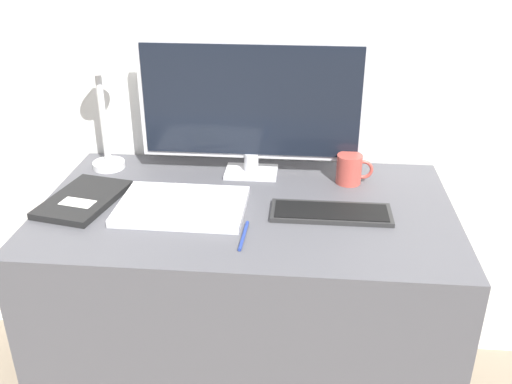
# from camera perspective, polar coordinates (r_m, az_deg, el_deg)

# --- Properties ---
(wall_back) EXTENTS (3.60, 0.05, 2.40)m
(wall_back) POSITION_cam_1_polar(r_m,az_deg,el_deg) (1.77, 0.24, 17.62)
(wall_back) COLOR silver
(wall_back) RESTS_ON ground_plane
(desk) EXTENTS (1.13, 0.66, 0.74)m
(desk) POSITION_cam_1_polar(r_m,az_deg,el_deg) (1.77, -0.87, -12.07)
(desk) COLOR #4C4C51
(desk) RESTS_ON ground_plane
(monitor) EXTENTS (0.66, 0.11, 0.41)m
(monitor) POSITION_cam_1_polar(r_m,az_deg,el_deg) (1.68, -0.49, 8.71)
(monitor) COLOR silver
(monitor) RESTS_ON desk
(keyboard) EXTENTS (0.32, 0.12, 0.01)m
(keyboard) POSITION_cam_1_polar(r_m,az_deg,el_deg) (1.53, 7.51, -2.04)
(keyboard) COLOR #282828
(keyboard) RESTS_ON desk
(laptop) EXTENTS (0.34, 0.24, 0.02)m
(laptop) POSITION_cam_1_polar(r_m,az_deg,el_deg) (1.55, -7.39, -1.41)
(laptop) COLOR silver
(laptop) RESTS_ON desk
(ereader) EXTENTS (0.17, 0.21, 0.01)m
(ereader) POSITION_cam_1_polar(r_m,az_deg,el_deg) (1.55, -8.05, -0.94)
(ereader) COLOR white
(ereader) RESTS_ON laptop
(desk_lamp) EXTENTS (0.10, 0.10, 0.37)m
(desk_lamp) POSITION_cam_1_polar(r_m,az_deg,el_deg) (1.78, -15.30, 9.27)
(desk_lamp) COLOR white
(desk_lamp) RESTS_ON desk
(notebook) EXTENTS (0.22, 0.29, 0.02)m
(notebook) POSITION_cam_1_polar(r_m,az_deg,el_deg) (1.65, -16.89, -0.70)
(notebook) COLOR black
(notebook) RESTS_ON desk
(coffee_mug) EXTENTS (0.11, 0.07, 0.09)m
(coffee_mug) POSITION_cam_1_polar(r_m,az_deg,el_deg) (1.70, 9.38, 2.27)
(coffee_mug) COLOR #B7473D
(coffee_mug) RESTS_ON desk
(pen) EXTENTS (0.01, 0.14, 0.01)m
(pen) POSITION_cam_1_polar(r_m,az_deg,el_deg) (1.41, -1.25, -4.37)
(pen) COLOR navy
(pen) RESTS_ON desk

